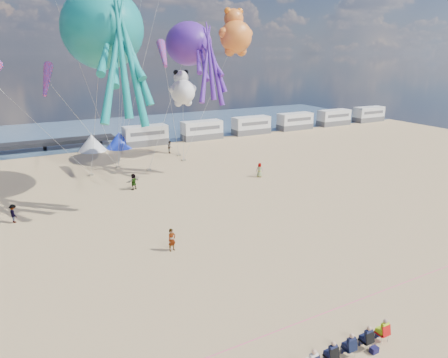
{
  "coord_description": "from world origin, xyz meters",
  "views": [
    {
      "loc": [
        -11.7,
        -18.7,
        13.46
      ],
      "look_at": [
        1.48,
        6.0,
        4.64
      ],
      "focal_mm": 32.0,
      "sensor_mm": 36.0,
      "label": 1
    }
  ],
  "objects_px": {
    "windsock_mid": "(163,54)",
    "kite_panda": "(183,92)",
    "motorhome_4": "(334,118)",
    "kite_octopus_purple": "(188,44)",
    "motorhome_2": "(251,125)",
    "kite_octopus_teal": "(102,29)",
    "windsock_right": "(47,80)",
    "motorhome_3": "(295,121)",
    "beachgoer_1": "(170,147)",
    "beachgoer_2": "(13,214)",
    "beachgoer_0": "(260,170)",
    "sandbag_a": "(91,175)",
    "sandbag_b": "(149,170)",
    "spectator_row": "(349,344)",
    "kite_teddy_orange": "(236,37)",
    "motorhome_5": "(369,114)",
    "cooler_navy": "(374,350)",
    "sandbag_c": "(184,160)",
    "sandbag_e": "(118,167)",
    "beachgoer_4": "(134,182)",
    "sandbag_d": "(179,155)",
    "standing_person": "(172,240)",
    "motorhome_1": "(202,130)",
    "tent_blue": "(119,140)",
    "motorhome_0": "(145,135)",
    "tent_white": "(92,143)"
  },
  "relations": [
    {
      "from": "windsock_mid",
      "to": "kite_panda",
      "type": "bearing_deg",
      "value": 69.98
    },
    {
      "from": "motorhome_4",
      "to": "kite_octopus_purple",
      "type": "relative_size",
      "value": 0.57
    },
    {
      "from": "motorhome_2",
      "to": "kite_octopus_teal",
      "type": "bearing_deg",
      "value": -146.43
    },
    {
      "from": "windsock_right",
      "to": "motorhome_3",
      "type": "bearing_deg",
      "value": 34.18
    },
    {
      "from": "beachgoer_1",
      "to": "motorhome_2",
      "type": "bearing_deg",
      "value": -48.25
    },
    {
      "from": "motorhome_2",
      "to": "beachgoer_2",
      "type": "relative_size",
      "value": 4.19
    },
    {
      "from": "motorhome_2",
      "to": "motorhome_4",
      "type": "distance_m",
      "value": 19.0
    },
    {
      "from": "beachgoer_0",
      "to": "sandbag_a",
      "type": "relative_size",
      "value": 3.26
    },
    {
      "from": "sandbag_b",
      "to": "kite_octopus_teal",
      "type": "relative_size",
      "value": 0.04
    },
    {
      "from": "spectator_row",
      "to": "kite_teddy_orange",
      "type": "xyz_separation_m",
      "value": [
        14.46,
        36.16,
        14.85
      ]
    },
    {
      "from": "motorhome_5",
      "to": "beachgoer_0",
      "type": "height_order",
      "value": "motorhome_5"
    },
    {
      "from": "motorhome_4",
      "to": "cooler_navy",
      "type": "bearing_deg",
      "value": -131.08
    },
    {
      "from": "spectator_row",
      "to": "sandbag_c",
      "type": "bearing_deg",
      "value": 79.28
    },
    {
      "from": "sandbag_e",
      "to": "motorhome_3",
      "type": "bearing_deg",
      "value": 17.15
    },
    {
      "from": "motorhome_5",
      "to": "spectator_row",
      "type": "relative_size",
      "value": 1.08
    },
    {
      "from": "kite_panda",
      "to": "kite_teddy_orange",
      "type": "xyz_separation_m",
      "value": [
        6.56,
        -2.29,
        6.79
      ]
    },
    {
      "from": "beachgoer_4",
      "to": "sandbag_a",
      "type": "distance_m",
      "value": 7.77
    },
    {
      "from": "sandbag_c",
      "to": "sandbag_e",
      "type": "relative_size",
      "value": 1.0
    },
    {
      "from": "kite_octopus_purple",
      "to": "kite_teddy_orange",
      "type": "xyz_separation_m",
      "value": [
        6.88,
        0.66,
        0.94
      ]
    },
    {
      "from": "kite_octopus_teal",
      "to": "sandbag_e",
      "type": "bearing_deg",
      "value": 75.92
    },
    {
      "from": "sandbag_d",
      "to": "spectator_row",
      "type": "bearing_deg",
      "value": -100.58
    },
    {
      "from": "kite_panda",
      "to": "windsock_right",
      "type": "distance_m",
      "value": 18.36
    },
    {
      "from": "sandbag_e",
      "to": "kite_octopus_teal",
      "type": "xyz_separation_m",
      "value": [
        -2.2,
        -7.75,
        15.52
      ]
    },
    {
      "from": "standing_person",
      "to": "kite_octopus_purple",
      "type": "relative_size",
      "value": 0.14
    },
    {
      "from": "motorhome_1",
      "to": "sandbag_b",
      "type": "bearing_deg",
      "value": -134.27
    },
    {
      "from": "kite_octopus_teal",
      "to": "tent_blue",
      "type": "bearing_deg",
      "value": 76.26
    },
    {
      "from": "cooler_navy",
      "to": "kite_panda",
      "type": "distance_m",
      "value": 40.37
    },
    {
      "from": "sandbag_e",
      "to": "sandbag_c",
      "type": "bearing_deg",
      "value": -3.38
    },
    {
      "from": "spectator_row",
      "to": "standing_person",
      "type": "bearing_deg",
      "value": 104.21
    },
    {
      "from": "sandbag_a",
      "to": "kite_teddy_orange",
      "type": "xyz_separation_m",
      "value": [
        19.54,
        0.87,
        15.39
      ]
    },
    {
      "from": "motorhome_0",
      "to": "kite_panda",
      "type": "xyz_separation_m",
      "value": [
        2.48,
        -9.51,
        7.22
      ]
    },
    {
      "from": "motorhome_3",
      "to": "windsock_mid",
      "type": "xyz_separation_m",
      "value": [
        -31.09,
        -16.69,
        11.89
      ]
    },
    {
      "from": "sandbag_d",
      "to": "beachgoer_1",
      "type": "bearing_deg",
      "value": 101.07
    },
    {
      "from": "standing_person",
      "to": "beachgoer_0",
      "type": "relative_size",
      "value": 1.03
    },
    {
      "from": "beachgoer_0",
      "to": "beachgoer_4",
      "type": "bearing_deg",
      "value": 32.9
    },
    {
      "from": "spectator_row",
      "to": "beachgoer_4",
      "type": "xyz_separation_m",
      "value": [
        -2.1,
        28.15,
        0.21
      ]
    },
    {
      "from": "cooler_navy",
      "to": "beachgoer_2",
      "type": "height_order",
      "value": "beachgoer_2"
    },
    {
      "from": "motorhome_5",
      "to": "windsock_mid",
      "type": "height_order",
      "value": "windsock_mid"
    },
    {
      "from": "motorhome_0",
      "to": "cooler_navy",
      "type": "relative_size",
      "value": 17.37
    },
    {
      "from": "tent_blue",
      "to": "standing_person",
      "type": "bearing_deg",
      "value": -98.1
    },
    {
      "from": "cooler_navy",
      "to": "sandbag_e",
      "type": "distance_m",
      "value": 37.54
    },
    {
      "from": "sandbag_c",
      "to": "sandbag_d",
      "type": "bearing_deg",
      "value": 81.27
    },
    {
      "from": "beachgoer_2",
      "to": "sandbag_e",
      "type": "bearing_deg",
      "value": -62.06
    },
    {
      "from": "beachgoer_4",
      "to": "kite_octopus_teal",
      "type": "height_order",
      "value": "kite_octopus_teal"
    },
    {
      "from": "windsock_mid",
      "to": "beachgoer_2",
      "type": "bearing_deg",
      "value": -142.15
    },
    {
      "from": "motorhome_4",
      "to": "tent_white",
      "type": "height_order",
      "value": "motorhome_4"
    },
    {
      "from": "motorhome_3",
      "to": "sandbag_d",
      "type": "xyz_separation_m",
      "value": [
        -26.61,
        -8.79,
        -1.39
      ]
    },
    {
      "from": "motorhome_4",
      "to": "sandbag_c",
      "type": "distance_m",
      "value": 38.3
    },
    {
      "from": "sandbag_a",
      "to": "kite_octopus_purple",
      "type": "height_order",
      "value": "kite_octopus_purple"
    },
    {
      "from": "beachgoer_2",
      "to": "motorhome_4",
      "type": "bearing_deg",
      "value": -86.44
    }
  ]
}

